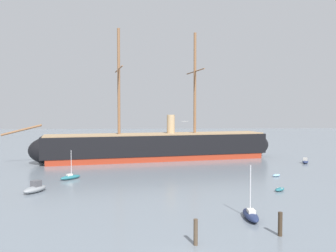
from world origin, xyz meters
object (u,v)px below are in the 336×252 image
at_px(dinghy_alongside_stern, 276,175).
at_px(sailboat_far_left, 41,160).
at_px(motorboat_distant_centre, 167,155).
at_px(dinghy_mid_right, 280,189).
at_px(sailboat_alongside_bow, 70,177).
at_px(mooring_piling_nearest, 280,224).
at_px(mooring_piling_left_pair, 196,232).
at_px(sailboat_foreground_right, 251,215).
at_px(tall_ship, 158,146).
at_px(seagull_in_flight, 185,121).
at_px(motorboat_mid_left, 35,188).
at_px(motorboat_far_right, 305,161).

relative_size(dinghy_alongside_stern, sailboat_far_left, 0.43).
bearing_deg(motorboat_distant_centre, dinghy_mid_right, -69.36).
xyz_separation_m(sailboat_alongside_bow, dinghy_alongside_stern, (36.34, 0.53, -0.21)).
bearing_deg(sailboat_far_left, mooring_piling_nearest, -53.54).
bearing_deg(dinghy_mid_right, sailboat_alongside_bow, 162.02).
distance_m(sailboat_alongside_bow, mooring_piling_left_pair, 35.05).
height_order(sailboat_foreground_right, motorboat_distant_centre, sailboat_foreground_right).
xyz_separation_m(tall_ship, seagull_in_flight, (2.21, -39.32, 7.18)).
relative_size(dinghy_alongside_stern, mooring_piling_left_pair, 0.84).
bearing_deg(motorboat_mid_left, sailboat_far_left, 105.18).
bearing_deg(seagull_in_flight, motorboat_mid_left, 161.30).
bearing_deg(sailboat_alongside_bow, dinghy_alongside_stern, 0.84).
height_order(sailboat_foreground_right, seagull_in_flight, seagull_in_flight).
height_order(dinghy_mid_right, motorboat_far_right, motorboat_far_right).
bearing_deg(mooring_piling_nearest, dinghy_alongside_stern, 70.00).
height_order(mooring_piling_nearest, seagull_in_flight, seagull_in_flight).
xyz_separation_m(motorboat_mid_left, motorboat_distant_centre, (21.27, 37.03, 0.05)).
bearing_deg(motorboat_mid_left, tall_ship, 59.74).
bearing_deg(mooring_piling_nearest, motorboat_distant_centre, 97.59).
relative_size(motorboat_mid_left, seagull_in_flight, 4.28).
bearing_deg(sailboat_far_left, seagull_in_flight, -52.39).
bearing_deg(motorboat_mid_left, sailboat_foreground_right, -27.14).
distance_m(sailboat_far_left, seagull_in_flight, 49.29).
xyz_separation_m(dinghy_mid_right, sailboat_alongside_bow, (-32.66, 10.60, 0.17)).
relative_size(sailboat_foreground_right, mooring_piling_nearest, 2.60).
height_order(tall_ship, mooring_piling_left_pair, tall_ship).
bearing_deg(tall_ship, sailboat_alongside_bow, -124.58).
bearing_deg(motorboat_mid_left, dinghy_alongside_stern, 14.07).
bearing_deg(tall_ship, mooring_piling_nearest, -79.03).
distance_m(mooring_piling_nearest, mooring_piling_left_pair, 8.48).
relative_size(dinghy_mid_right, dinghy_alongside_stern, 1.15).
bearing_deg(sailboat_far_left, motorboat_far_right, -6.14).
height_order(sailboat_alongside_bow, seagull_in_flight, seagull_in_flight).
distance_m(sailboat_foreground_right, sailboat_far_left, 57.74).
xyz_separation_m(dinghy_mid_right, seagull_in_flight, (-14.69, -5.84, 10.22)).
height_order(sailboat_foreground_right, dinghy_alongside_stern, sailboat_foreground_right).
height_order(tall_ship, sailboat_far_left, tall_ship).
bearing_deg(dinghy_alongside_stern, sailboat_foreground_right, -116.38).
distance_m(sailboat_foreground_right, mooring_piling_left_pair, 9.90).
bearing_deg(mooring_piling_nearest, sailboat_alongside_bow, 132.00).
relative_size(mooring_piling_left_pair, seagull_in_flight, 2.29).
distance_m(tall_ship, seagull_in_flight, 40.03).
bearing_deg(tall_ship, mooring_piling_left_pair, -88.18).
xyz_separation_m(sailboat_alongside_bow, seagull_in_flight, (17.98, -16.44, 10.05)).
relative_size(sailboat_foreground_right, motorboat_far_right, 1.80).
height_order(sailboat_alongside_bow, dinghy_alongside_stern, sailboat_alongside_bow).
xyz_separation_m(sailboat_far_left, mooring_piling_nearest, (37.21, -50.37, 0.75)).
distance_m(motorboat_far_right, mooring_piling_left_pair, 55.27).
xyz_separation_m(sailboat_foreground_right, motorboat_distant_centre, (-6.22, 51.12, 0.15)).
height_order(tall_ship, dinghy_mid_right, tall_ship).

